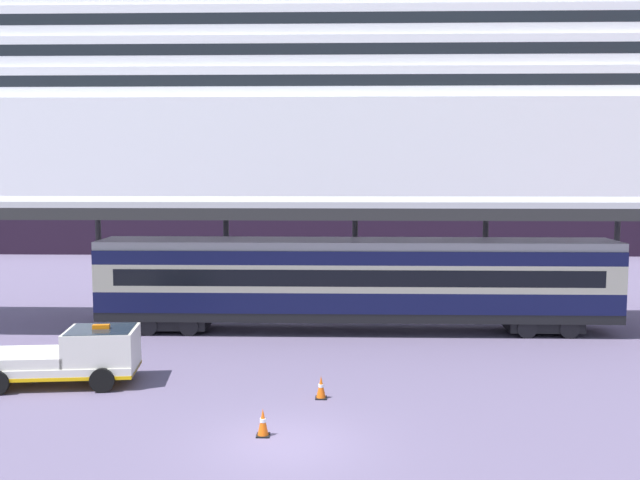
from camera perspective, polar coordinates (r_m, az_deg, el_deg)
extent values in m
plane|color=slate|center=(19.34, -2.79, -16.24)|extent=(400.00, 400.00, 0.00)
cube|color=black|center=(72.44, 14.11, 1.50)|extent=(147.13, 25.14, 3.92)
cube|color=white|center=(72.26, 14.24, 6.67)|extent=(147.13, 25.14, 9.14)
cube|color=white|center=(72.59, 14.36, 11.31)|extent=(135.36, 23.13, 2.61)
cube|color=black|center=(61.48, 16.78, 12.38)|extent=(129.47, 0.12, 0.94)
cube|color=white|center=(72.89, 14.42, 13.35)|extent=(129.95, 22.20, 2.61)
cube|color=black|center=(62.28, 16.74, 14.72)|extent=(124.30, 0.12, 0.94)
cube|color=white|center=(73.29, 14.47, 15.38)|extent=(124.53, 21.28, 2.61)
cube|color=black|center=(63.19, 16.70, 17.00)|extent=(119.12, 0.12, 0.94)
cube|color=white|center=(73.77, 14.53, 17.38)|extent=(119.12, 20.35, 2.61)
cube|color=#B7B7B7|center=(31.42, 2.99, 3.12)|extent=(44.12, 5.92, 0.25)
cube|color=#252525|center=(28.59, 3.12, 2.09)|extent=(44.12, 0.20, 0.50)
cylinder|color=#252525|center=(36.22, -17.51, -1.46)|extent=(0.28, 0.28, 5.64)
cylinder|color=#252525|center=(34.68, -7.61, -1.55)|extent=(0.28, 0.28, 5.64)
cylinder|color=#252525|center=(34.24, 2.86, -1.60)|extent=(0.28, 0.28, 5.64)
cylinder|color=#252525|center=(34.95, 13.25, -1.60)|extent=(0.28, 0.28, 5.64)
cylinder|color=#252525|center=(36.75, 22.93, -1.55)|extent=(0.28, 0.28, 5.64)
cube|color=black|center=(31.55, 2.96, -5.88)|extent=(22.77, 2.80, 0.40)
cube|color=#141947|center=(31.42, 2.97, -4.72)|extent=(22.77, 2.80, 0.90)
cube|color=beige|center=(31.25, 2.98, -2.83)|extent=(22.77, 2.80, 1.20)
cube|color=black|center=(29.89, 3.04, -3.13)|extent=(20.95, 0.08, 0.72)
cube|color=#141947|center=(31.12, 2.99, -1.19)|extent=(22.77, 2.80, 0.60)
cube|color=#999999|center=(31.07, 2.99, -0.31)|extent=(22.77, 2.69, 0.36)
cube|color=black|center=(32.49, -11.74, -6.38)|extent=(3.20, 2.35, 0.50)
cylinder|color=black|center=(31.60, -13.83, -6.83)|extent=(0.84, 0.12, 0.84)
cylinder|color=black|center=(31.18, -10.62, -6.93)|extent=(0.84, 0.12, 0.84)
cube|color=black|center=(32.87, 17.49, -6.39)|extent=(3.20, 2.35, 0.50)
cylinder|color=black|center=(31.53, 16.49, -6.93)|extent=(0.84, 0.12, 0.84)
cylinder|color=black|center=(32.04, 19.62, -6.83)|extent=(0.84, 0.12, 0.84)
cube|color=silver|center=(25.61, -20.50, -9.66)|extent=(5.39, 2.57, 0.36)
cube|color=#F2B20C|center=(25.65, -20.49, -9.94)|extent=(5.39, 2.59, 0.12)
cube|color=silver|center=(25.08, -17.32, -8.16)|extent=(2.49, 2.16, 1.10)
cube|color=#19232D|center=(25.00, -17.35, -7.38)|extent=(2.27, 2.06, 0.44)
cube|color=orange|center=(24.94, -17.37, -6.76)|extent=(0.58, 0.26, 0.16)
cube|color=silver|center=(25.82, -22.77, -8.80)|extent=(3.11, 2.23, 0.36)
cylinder|color=black|center=(26.21, -16.33, -9.58)|extent=(0.82, 0.34, 0.80)
cylinder|color=black|center=(24.33, -17.28, -10.82)|extent=(0.82, 0.34, 0.80)
cylinder|color=black|center=(27.07, -23.34, -9.33)|extent=(0.82, 0.34, 0.80)
cube|color=black|center=(19.90, -4.65, -15.54)|extent=(0.36, 0.36, 0.04)
cone|color=#EA590F|center=(19.76, -4.66, -14.49)|extent=(0.30, 0.30, 0.73)
cylinder|color=white|center=(19.75, -4.66, -14.39)|extent=(0.17, 0.17, 0.10)
cube|color=black|center=(22.78, 0.08, -12.71)|extent=(0.36, 0.36, 0.04)
cone|color=#EA590F|center=(22.67, 0.08, -11.83)|extent=(0.30, 0.30, 0.69)
cylinder|color=white|center=(22.65, 0.08, -11.75)|extent=(0.17, 0.17, 0.10)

